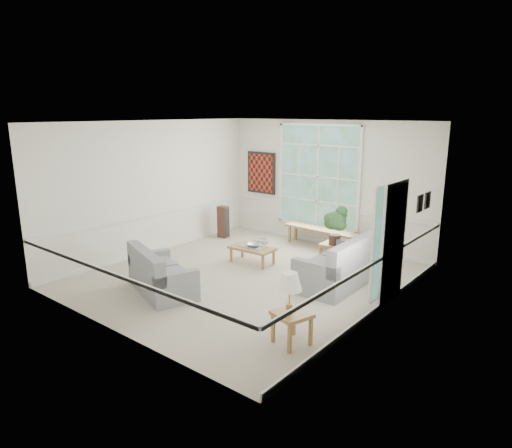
{
  "coord_description": "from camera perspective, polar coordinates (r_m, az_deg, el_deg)",
  "views": [
    {
      "loc": [
        5.53,
        -6.52,
        3.2
      ],
      "look_at": [
        0.1,
        0.2,
        1.05
      ],
      "focal_mm": 32.0,
      "sensor_mm": 36.0,
      "label": 1
    }
  ],
  "objects": [
    {
      "name": "wall_left",
      "position": [
        10.68,
        -12.71,
        4.47
      ],
      "size": [
        0.02,
        6.0,
        3.0
      ],
      "primitive_type": "cube",
      "color": "silver",
      "rests_on": "ground"
    },
    {
      "name": "end_table",
      "position": [
        9.69,
        9.8,
        -3.89
      ],
      "size": [
        0.53,
        0.53,
        0.52
      ],
      "primitive_type": "cube",
      "rotation": [
        0.0,
        0.0,
        -0.01
      ],
      "color": "olive",
      "rests_on": "floor"
    },
    {
      "name": "loveseat_right",
      "position": [
        8.67,
        10.08,
        -4.59
      ],
      "size": [
        0.94,
        1.77,
        0.95
      ],
      "primitive_type": "cube",
      "rotation": [
        0.0,
        0.0,
        0.02
      ],
      "color": "gray",
      "rests_on": "floor"
    },
    {
      "name": "entry_door",
      "position": [
        7.96,
        16.68,
        -2.31
      ],
      "size": [
        0.08,
        0.9,
        2.1
      ],
      "primitive_type": "cube",
      "color": "white",
      "rests_on": "floor"
    },
    {
      "name": "loveseat_front",
      "position": [
        8.41,
        -11.65,
        -5.67
      ],
      "size": [
        1.71,
        1.26,
        0.83
      ],
      "primitive_type": "cube",
      "rotation": [
        0.0,
        0.0,
        -0.34
      ],
      "color": "gray",
      "rests_on": "floor"
    },
    {
      "name": "wall_right",
      "position": [
        7.29,
        15.39,
        -0.02
      ],
      "size": [
        0.02,
        6.0,
        3.0
      ],
      "primitive_type": "cube",
      "color": "silver",
      "rests_on": "ground"
    },
    {
      "name": "houseplant",
      "position": [
        9.44,
        9.88,
        -0.13
      ],
      "size": [
        0.63,
        0.63,
        0.82
      ],
      "primitive_type": null,
      "rotation": [
        0.0,
        0.0,
        -0.4
      ],
      "color": "#2C5529",
      "rests_on": "end_table"
    },
    {
      "name": "door_sidelight",
      "position": [
        7.37,
        14.84,
        -2.66
      ],
      "size": [
        0.08,
        0.26,
        1.9
      ],
      "primitive_type": "cube",
      "color": "white",
      "rests_on": "wall_right"
    },
    {
      "name": "table_lamp",
      "position": [
        6.34,
        4.21,
        -8.61
      ],
      "size": [
        0.38,
        0.38,
        0.59
      ],
      "primitive_type": null,
      "rotation": [
        0.0,
        0.0,
        0.13
      ],
      "color": "white",
      "rests_on": "side_table"
    },
    {
      "name": "floor_speaker",
      "position": [
        11.81,
        -4.12,
        0.26
      ],
      "size": [
        0.27,
        0.22,
        0.82
      ],
      "primitive_type": "cube",
      "rotation": [
        0.0,
        0.0,
        0.07
      ],
      "color": "#3D231A",
      "rests_on": "floor"
    },
    {
      "name": "pewter_bowl",
      "position": [
        9.8,
        -0.22,
        -2.62
      ],
      "size": [
        0.37,
        0.37,
        0.09
      ],
      "primitive_type": "imported",
      "rotation": [
        0.0,
        0.0,
        0.03
      ],
      "color": "#98989D",
      "rests_on": "coffee_table"
    },
    {
      "name": "ceiling",
      "position": [
        8.55,
        -1.4,
        12.63
      ],
      "size": [
        5.5,
        6.0,
        0.02
      ],
      "primitive_type": "cube",
      "color": "white",
      "rests_on": "ground"
    },
    {
      "name": "wall_front",
      "position": [
        6.77,
        -17.97,
        -1.26
      ],
      "size": [
        5.5,
        0.02,
        3.0
      ],
      "primitive_type": "cube",
      "color": "silver",
      "rests_on": "ground"
    },
    {
      "name": "wall_art",
      "position": [
        12.18,
        0.64,
        6.42
      ],
      "size": [
        0.9,
        0.06,
        1.1
      ],
      "primitive_type": "cube",
      "color": "maroon",
      "rests_on": "wall_back"
    },
    {
      "name": "coffee_table",
      "position": [
        9.84,
        -0.48,
        -3.9
      ],
      "size": [
        0.99,
        0.58,
        0.36
      ],
      "primitive_type": "cube",
      "rotation": [
        0.0,
        0.0,
        0.06
      ],
      "color": "olive",
      "rests_on": "floor"
    },
    {
      "name": "wall_frame_far",
      "position": [
        9.27,
        20.59,
        2.82
      ],
      "size": [
        0.04,
        0.26,
        0.32
      ],
      "primitive_type": "cube",
      "color": "black",
      "rests_on": "wall_right"
    },
    {
      "name": "wall_back",
      "position": [
        11.14,
        8.72,
        5.03
      ],
      "size": [
        5.5,
        0.02,
        3.0
      ],
      "primitive_type": "cube",
      "color": "silver",
      "rests_on": "ground"
    },
    {
      "name": "pet_bed",
      "position": [
        11.31,
        0.6,
        -2.18
      ],
      "size": [
        0.47,
        0.47,
        0.11
      ],
      "primitive_type": "cylinder",
      "rotation": [
        0.0,
        0.0,
        -0.32
      ],
      "color": "gray",
      "rests_on": "floor"
    },
    {
      "name": "side_table",
      "position": [
        6.58,
        4.5,
        -12.84
      ],
      "size": [
        0.58,
        0.58,
        0.48
      ],
      "primitive_type": "cube",
      "rotation": [
        0.0,
        0.0,
        -0.29
      ],
      "color": "olive",
      "rests_on": "floor"
    },
    {
      "name": "window_bench",
      "position": [
        11.04,
        8.2,
        -1.78
      ],
      "size": [
        1.98,
        0.48,
        0.46
      ],
      "primitive_type": "cube",
      "rotation": [
        0.0,
        0.0,
        -0.05
      ],
      "color": "olive",
      "rests_on": "floor"
    },
    {
      "name": "wall_frame_near",
      "position": [
        8.89,
        19.76,
        2.45
      ],
      "size": [
        0.04,
        0.26,
        0.32
      ],
      "primitive_type": "cube",
      "color": "black",
      "rests_on": "wall_right"
    },
    {
      "name": "cat",
      "position": [
        9.21,
        11.35,
        -2.97
      ],
      "size": [
        0.34,
        0.25,
        0.15
      ],
      "primitive_type": "ellipsoid",
      "rotation": [
        0.0,
        0.0,
        -0.07
      ],
      "color": "black",
      "rests_on": "loveseat_right"
    },
    {
      "name": "window_back",
      "position": [
        11.19,
        7.76,
        5.88
      ],
      "size": [
        2.3,
        0.08,
        2.4
      ],
      "primitive_type": "cube",
      "color": "white",
      "rests_on": "wall_back"
    },
    {
      "name": "floor",
      "position": [
        9.13,
        -1.29,
        -6.58
      ],
      "size": [
        5.5,
        6.0,
        0.01
      ],
      "primitive_type": "cube",
      "color": "#B0A796",
      "rests_on": "ground"
    }
  ]
}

